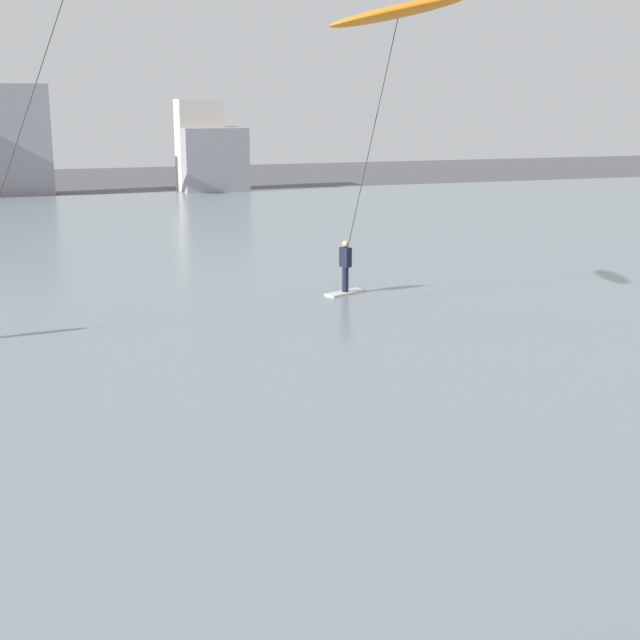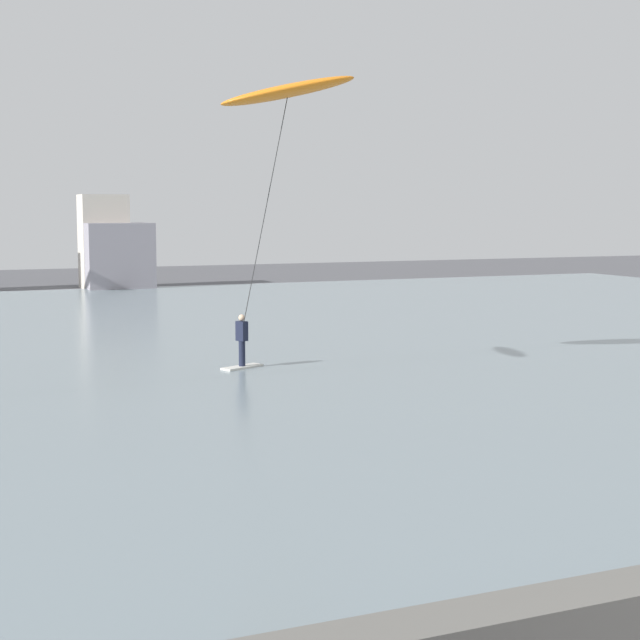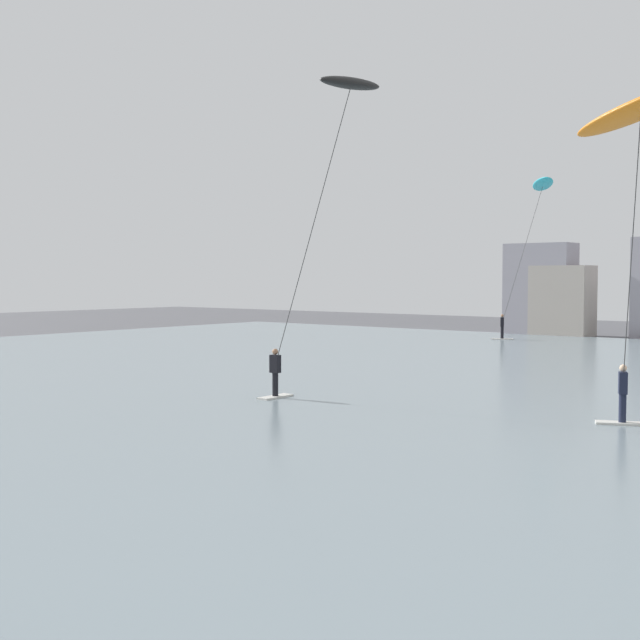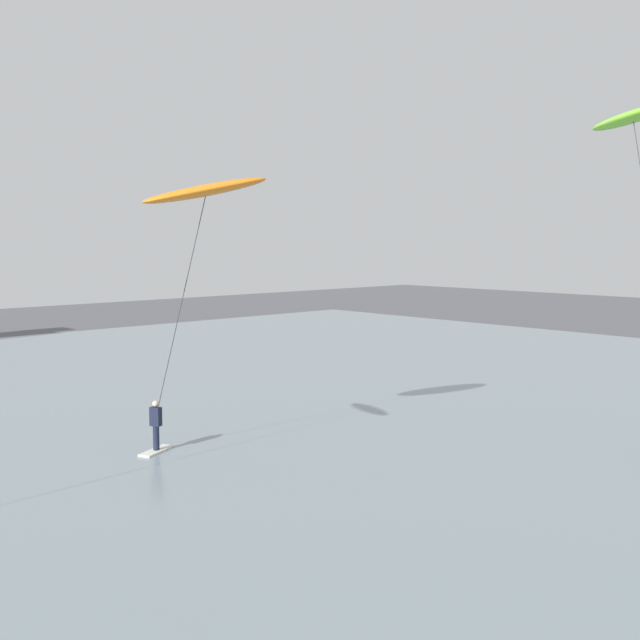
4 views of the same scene
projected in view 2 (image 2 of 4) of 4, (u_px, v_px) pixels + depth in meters
The scene contains 3 objects.
seawall_barrier at pixel (613, 627), 10.29m from camera, with size 60.00×0.70×0.95m, color #66635E.
water_bay at pixel (114, 346), 34.72m from camera, with size 84.00×52.00×0.10m, color gray.
kitesurfer_orange at pixel (284, 109), 27.66m from camera, with size 4.09×3.38×8.76m.
Camera 2 is at (-6.75, -4.28, 4.88)m, focal length 54.30 mm.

